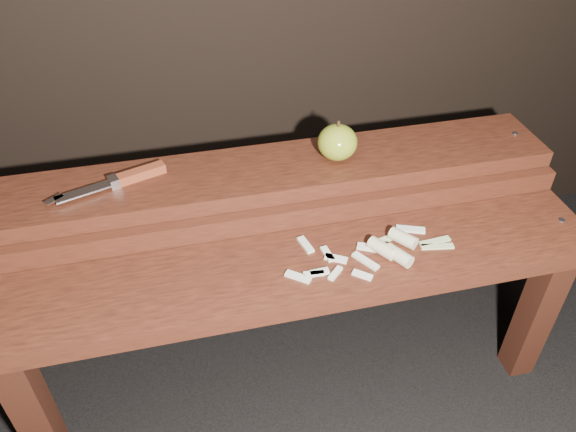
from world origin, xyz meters
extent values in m
plane|color=black|center=(0.00, 0.00, 0.00)|extent=(60.00, 60.00, 0.00)
cube|color=black|center=(-0.54, -0.10, 0.19)|extent=(0.06, 0.06, 0.38)
cube|color=black|center=(0.54, -0.10, 0.19)|extent=(0.06, 0.06, 0.38)
cube|color=#3F1A0F|center=(0.00, -0.05, 0.40)|extent=(1.20, 0.20, 0.04)
cylinder|color=slate|center=(0.56, -0.05, 0.42)|extent=(0.01, 0.01, 0.00)
cube|color=black|center=(-0.54, 0.20, 0.23)|extent=(0.06, 0.06, 0.46)
cube|color=black|center=(0.54, 0.20, 0.23)|extent=(0.06, 0.06, 0.46)
cube|color=#3F1A0F|center=(0.00, 0.07, 0.44)|extent=(1.20, 0.02, 0.05)
cube|color=#3F1A0F|center=(0.00, 0.17, 0.48)|extent=(1.20, 0.18, 0.04)
cylinder|color=slate|center=(0.56, 0.17, 0.50)|extent=(0.01, 0.01, 0.00)
ellipsoid|color=olive|center=(0.13, 0.17, 0.54)|extent=(0.08, 0.08, 0.08)
cylinder|color=#382314|center=(0.13, 0.17, 0.58)|extent=(0.01, 0.01, 0.01)
cube|color=brown|center=(-0.28, 0.19, 0.51)|extent=(0.10, 0.05, 0.02)
cube|color=silver|center=(-0.33, 0.17, 0.51)|extent=(0.03, 0.03, 0.02)
cube|color=silver|center=(-0.39, 0.15, 0.51)|extent=(0.11, 0.06, 0.00)
cube|color=silver|center=(-0.44, 0.14, 0.51)|extent=(0.04, 0.03, 0.00)
cube|color=beige|center=(0.05, -0.09, 0.42)|extent=(0.04, 0.03, 0.01)
cube|color=beige|center=(0.07, -0.05, 0.42)|extent=(0.05, 0.04, 0.01)
cube|color=beige|center=(-0.01, -0.08, 0.42)|extent=(0.05, 0.04, 0.01)
cube|color=beige|center=(0.10, -0.11, 0.42)|extent=(0.04, 0.03, 0.01)
cube|color=beige|center=(0.03, -0.08, 0.42)|extent=(0.04, 0.02, 0.01)
cube|color=beige|center=(0.02, 0.00, 0.42)|extent=(0.03, 0.05, 0.01)
cube|color=beige|center=(0.06, -0.04, 0.42)|extent=(0.02, 0.04, 0.01)
cube|color=beige|center=(0.14, -0.04, 0.42)|extent=(0.04, 0.03, 0.01)
cube|color=beige|center=(0.24, -0.01, 0.42)|extent=(0.06, 0.04, 0.01)
cube|color=beige|center=(0.12, -0.07, 0.42)|extent=(0.04, 0.06, 0.01)
cube|color=beige|center=(0.02, -0.08, 0.42)|extent=(0.04, 0.01, 0.01)
cylinder|color=#C9BB8C|center=(0.16, -0.06, 0.43)|extent=(0.05, 0.06, 0.03)
cylinder|color=#C9BB8C|center=(0.18, -0.08, 0.43)|extent=(0.05, 0.06, 0.03)
cylinder|color=#C9BB8C|center=(0.21, -0.04, 0.43)|extent=(0.05, 0.06, 0.03)
cube|color=#BCC988|center=(0.27, -0.07, 0.42)|extent=(0.07, 0.02, 0.00)
cube|color=#BCC988|center=(0.27, -0.05, 0.42)|extent=(0.07, 0.02, 0.00)
cube|color=#BCC988|center=(0.18, -0.02, 0.42)|extent=(0.07, 0.03, 0.00)
camera|label=1|loc=(-0.20, -0.79, 1.17)|focal=35.00mm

